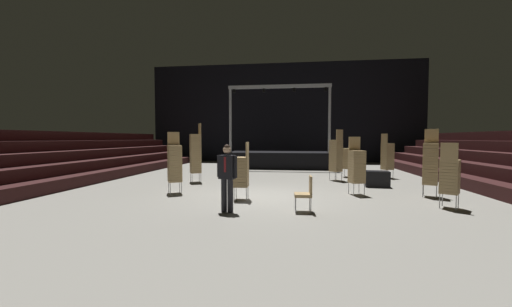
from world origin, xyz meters
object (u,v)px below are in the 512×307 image
chair_stack_rear_right (196,153)px  chair_stack_aisle_left (357,166)px  chair_stack_front_left (175,163)px  chair_stack_rear_left (431,163)px  chair_stack_front_right (387,156)px  equipment_road_case (377,179)px  chair_stack_rear_centre (336,155)px  man_with_tie (227,174)px  chair_stack_mid_right (241,171)px  chair_stack_mid_left (347,158)px  chair_stack_mid_centre (450,175)px  stage_riser (280,158)px  loose_chair_near_man (306,192)px

chair_stack_rear_right → chair_stack_aisle_left: chair_stack_rear_right is taller
chair_stack_front_left → chair_stack_rear_left: bearing=151.7°
chair_stack_front_right → equipment_road_case: bearing=-45.9°
chair_stack_rear_left → chair_stack_rear_centre: size_ratio=0.96×
man_with_tie → chair_stack_rear_centre: (3.56, 6.46, 0.16)m
chair_stack_mid_right → chair_stack_rear_centre: 5.97m
equipment_road_case → chair_stack_mid_right: bearing=-146.7°
man_with_tie → chair_stack_mid_left: 8.88m
chair_stack_mid_left → chair_stack_rear_right: (-6.86, -2.70, 0.34)m
man_with_tie → chair_stack_mid_centre: (5.92, 1.22, -0.10)m
chair_stack_aisle_left → chair_stack_mid_left: bearing=-111.5°
man_with_tie → chair_stack_front_left: chair_stack_front_left is taller
chair_stack_mid_right → chair_stack_rear_left: bearing=-79.7°
man_with_tie → chair_stack_rear_left: (6.12, 2.89, 0.11)m
stage_riser → chair_stack_mid_centre: stage_riser is taller
chair_stack_mid_centre → equipment_road_case: bearing=139.1°
man_with_tie → chair_stack_mid_right: chair_stack_mid_right is taller
chair_stack_front_right → equipment_road_case: 3.22m
man_with_tie → chair_stack_aisle_left: bearing=-128.8°
man_with_tie → loose_chair_near_man: man_with_tie is taller
chair_stack_rear_left → chair_stack_front_right: bearing=-66.1°
man_with_tie → loose_chair_near_man: (2.02, 0.27, -0.46)m
chair_stack_rear_right → chair_stack_aisle_left: size_ratio=1.30×
chair_stack_mid_centre → equipment_road_case: (-0.98, 3.58, -0.59)m
chair_stack_mid_right → chair_stack_rear_left: size_ratio=0.81×
chair_stack_front_right → chair_stack_mid_left: size_ratio=1.14×
chair_stack_mid_right → chair_stack_aisle_left: 3.95m
chair_stack_rear_right → man_with_tie: bearing=177.8°
man_with_tie → chair_stack_rear_centre: bearing=-105.5°
chair_stack_front_right → loose_chair_near_man: chair_stack_front_right is taller
chair_stack_mid_centre → chair_stack_rear_centre: 5.75m
chair_stack_rear_left → chair_stack_mid_centre: bearing=107.5°
chair_stack_rear_right → chair_stack_aisle_left: 6.73m
chair_stack_front_right → chair_stack_aisle_left: bearing=-49.7°
chair_stack_front_left → equipment_road_case: 7.77m
chair_stack_mid_left → equipment_road_case: bearing=-139.4°
chair_stack_mid_right → chair_stack_mid_centre: (5.84, -0.39, 0.00)m
chair_stack_mid_right → chair_stack_aisle_left: bearing=-71.7°
chair_stack_rear_right → equipment_road_case: 7.59m
chair_stack_mid_right → equipment_road_case: chair_stack_mid_right is taller
stage_riser → chair_stack_front_right: size_ratio=3.07×
chair_stack_front_left → man_with_tie: bearing=103.6°
chair_stack_mid_centre → chair_stack_rear_left: (0.19, 1.67, 0.21)m
chair_stack_front_left → chair_stack_mid_centre: 8.41m
chair_stack_front_right → chair_stack_mid_centre: 6.47m
man_with_tie → chair_stack_rear_right: size_ratio=0.69×
chair_stack_front_left → chair_stack_rear_left: size_ratio=0.96×
chair_stack_front_right → chair_stack_mid_centre: size_ratio=1.19×
chair_stack_front_left → chair_stack_front_right: bearing=-179.9°
chair_stack_front_left → chair_stack_aisle_left: 6.24m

